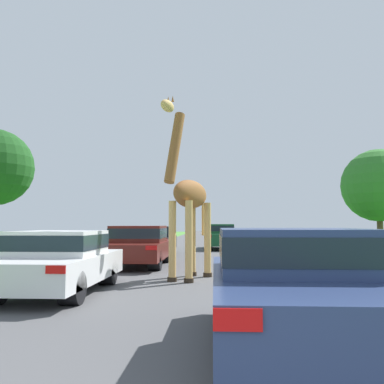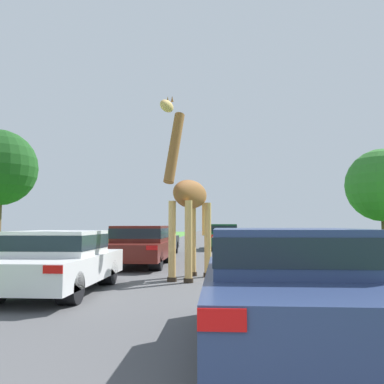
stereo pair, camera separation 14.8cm
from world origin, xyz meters
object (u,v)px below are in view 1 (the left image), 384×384
car_lead_maroon (293,285)px  car_verge_right (59,260)px  car_queue_left (139,244)px  car_far_ahead (221,236)px  tree_far_right (379,185)px  car_queue_right (153,240)px  giraffe_near_road (189,200)px

car_lead_maroon → car_verge_right: car_lead_maroon is taller
car_queue_left → car_far_ahead: 10.61m
car_far_ahead → car_lead_maroon: bearing=-88.4°
tree_far_right → car_far_ahead: bearing=-151.3°
car_verge_right → car_queue_left: bearing=83.0°
car_lead_maroon → car_queue_left: (-3.70, 9.75, -0.01)m
car_queue_right → car_far_ahead: (3.41, 4.98, 0.05)m
car_lead_maroon → car_far_ahead: 19.89m
car_far_ahead → car_queue_right: bearing=-124.4°
car_verge_right → tree_far_right: 27.98m
car_queue_left → car_lead_maroon: bearing=-69.2°
giraffe_near_road → car_verge_right: size_ratio=1.12×
car_queue_right → car_far_ahead: 6.03m
car_queue_right → car_far_ahead: car_far_ahead is taller
car_lead_maroon → car_queue_left: size_ratio=0.93×
car_verge_right → giraffe_near_road: bearing=39.8°
car_verge_right → tree_far_right: size_ratio=0.60×
car_queue_right → giraffe_near_road: bearing=-75.1°
car_queue_left → giraffe_near_road: bearing=-59.9°
car_lead_maroon → car_queue_left: bearing=110.8°
giraffe_near_road → car_queue_left: 4.31m
car_lead_maroon → car_queue_right: (-3.97, 14.90, -0.04)m
car_queue_right → car_far_ahead: size_ratio=0.96×
car_queue_right → car_verge_right: car_queue_right is taller
car_verge_right → tree_far_right: (16.04, 22.62, 3.73)m
giraffe_near_road → tree_far_right: tree_far_right is taller
car_lead_maroon → tree_far_right: (11.62, 26.54, 3.67)m
car_queue_left → tree_far_right: (15.32, 16.80, 3.68)m
car_queue_left → car_far_ahead: (3.14, 10.13, 0.02)m
giraffe_near_road → car_queue_left: (-2.04, 3.53, -1.40)m
giraffe_near_road → tree_far_right: (13.28, 20.32, 2.27)m
car_queue_left → car_far_ahead: car_far_ahead is taller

